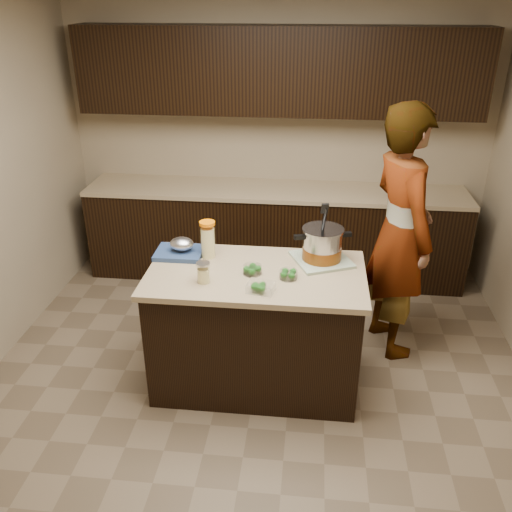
{
  "coord_description": "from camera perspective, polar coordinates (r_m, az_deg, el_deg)",
  "views": [
    {
      "loc": [
        0.35,
        -3.17,
        2.59
      ],
      "look_at": [
        0.0,
        0.0,
        1.02
      ],
      "focal_mm": 38.0,
      "sensor_mm": 36.0,
      "label": 1
    }
  ],
  "objects": [
    {
      "name": "ground_plane",
      "position": [
        4.11,
        -0.0,
        -12.86
      ],
      "size": [
        4.0,
        4.0,
        0.0
      ],
      "primitive_type": "plane",
      "color": "brown",
      "rests_on": "ground"
    },
    {
      "name": "room_shell",
      "position": [
        3.31,
        -0.0,
        10.85
      ],
      "size": [
        4.04,
        4.04,
        2.72
      ],
      "color": "tan",
      "rests_on": "ground"
    },
    {
      "name": "back_cabinets",
      "position": [
        5.19,
        2.1,
        7.66
      ],
      "size": [
        3.6,
        0.63,
        2.33
      ],
      "color": "black",
      "rests_on": "ground"
    },
    {
      "name": "island",
      "position": [
        3.84,
        -0.0,
        -7.61
      ],
      "size": [
        1.46,
        0.81,
        0.9
      ],
      "color": "black",
      "rests_on": "ground"
    },
    {
      "name": "dish_towel",
      "position": [
        3.78,
        6.9,
        -0.37
      ],
      "size": [
        0.47,
        0.47,
        0.02
      ],
      "primitive_type": "cube",
      "rotation": [
        0.0,
        0.0,
        0.41
      ],
      "color": "#5A7D54",
      "rests_on": "island"
    },
    {
      "name": "stock_pot",
      "position": [
        3.74,
        6.98,
        1.06
      ],
      "size": [
        0.4,
        0.35,
        0.41
      ],
      "rotation": [
        0.0,
        0.0,
        0.25
      ],
      "color": "#B7B7BC",
      "rests_on": "dish_towel"
    },
    {
      "name": "lemonade_pitcher",
      "position": [
        3.78,
        -5.09,
        1.6
      ],
      "size": [
        0.14,
        0.14,
        0.26
      ],
      "rotation": [
        0.0,
        0.0,
        -0.3
      ],
      "color": "#ECDE90",
      "rests_on": "island"
    },
    {
      "name": "mason_jar",
      "position": [
        3.48,
        -5.56,
        -1.79
      ],
      "size": [
        0.09,
        0.09,
        0.15
      ],
      "rotation": [
        0.0,
        0.0,
        -0.04
      ],
      "color": "#ECDE90",
      "rests_on": "island"
    },
    {
      "name": "broccoli_tub_left",
      "position": [
        3.58,
        -0.39,
        -1.48
      ],
      "size": [
        0.15,
        0.15,
        0.06
      ],
      "rotation": [
        0.0,
        0.0,
        -0.25
      ],
      "color": "silver",
      "rests_on": "island"
    },
    {
      "name": "broccoli_tub_right",
      "position": [
        3.53,
        3.43,
        -1.98
      ],
      "size": [
        0.15,
        0.15,
        0.06
      ],
      "rotation": [
        0.0,
        0.0,
        0.34
      ],
      "color": "silver",
      "rests_on": "island"
    },
    {
      "name": "broccoli_tub_rect",
      "position": [
        3.37,
        0.53,
        -3.36
      ],
      "size": [
        0.19,
        0.15,
        0.06
      ],
      "rotation": [
        0.0,
        0.0,
        -0.2
      ],
      "color": "silver",
      "rests_on": "island"
    },
    {
      "name": "blue_tray",
      "position": [
        3.86,
        -7.97,
        0.69
      ],
      "size": [
        0.33,
        0.26,
        0.12
      ],
      "rotation": [
        0.0,
        0.0,
        0.01
      ],
      "color": "navy",
      "rests_on": "island"
    },
    {
      "name": "person",
      "position": [
        4.16,
        14.92,
        2.3
      ],
      "size": [
        0.67,
        0.82,
        1.94
      ],
      "primitive_type": "imported",
      "rotation": [
        0.0,
        0.0,
        1.92
      ],
      "color": "gray",
      "rests_on": "ground"
    }
  ]
}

